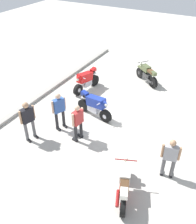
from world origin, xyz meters
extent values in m
plane|color=#B7B2A8|center=(0.00, 0.00, 0.00)|extent=(40.00, 40.00, 0.00)
cube|color=#9C978F|center=(0.00, 4.60, 0.07)|extent=(14.00, 0.30, 0.15)
cylinder|color=black|center=(0.61, 2.98, 0.30)|extent=(0.62, 0.25, 0.60)
cylinder|color=black|center=(1.95, 2.78, 0.30)|extent=(0.63, 0.31, 0.60)
cylinder|color=silver|center=(0.61, 2.98, 0.30)|extent=(0.23, 0.21, 0.21)
cylinder|color=silver|center=(1.95, 2.78, 0.30)|extent=(0.23, 0.21, 0.21)
cube|color=silver|center=(1.33, 2.87, 0.40)|extent=(0.60, 0.36, 0.32)
cube|color=red|center=(1.18, 2.90, 0.80)|extent=(1.03, 0.50, 0.57)
cone|color=red|center=(0.67, 2.97, 0.95)|extent=(0.40, 0.39, 0.39)
cube|color=black|center=(1.58, 2.84, 0.87)|extent=(0.63, 0.35, 0.12)
cube|color=red|center=(1.88, 2.79, 0.95)|extent=(0.38, 0.27, 0.23)
cylinder|color=silver|center=(1.84, 2.88, 0.77)|extent=(0.40, 0.15, 0.17)
cylinder|color=silver|center=(1.81, 2.72, 0.77)|extent=(0.40, 0.15, 0.17)
cylinder|color=silver|center=(0.81, 2.95, 0.97)|extent=(0.14, 0.70, 0.04)
sphere|color=silver|center=(0.59, 2.98, 0.90)|extent=(0.16, 0.16, 0.16)
cylinder|color=black|center=(-0.79, 0.65, 0.30)|extent=(0.30, 0.62, 0.60)
cylinder|color=black|center=(-0.47, 1.96, 0.30)|extent=(0.36, 0.64, 0.60)
cylinder|color=silver|center=(-0.79, 0.65, 0.30)|extent=(0.22, 0.25, 0.21)
cylinder|color=silver|center=(-0.47, 1.96, 0.30)|extent=(0.22, 0.25, 0.21)
cube|color=silver|center=(-0.62, 1.35, 0.40)|extent=(0.40, 0.61, 0.32)
cube|color=navy|center=(-0.65, 1.21, 0.80)|extent=(0.58, 1.04, 0.57)
cone|color=navy|center=(-0.77, 0.70, 0.95)|extent=(0.41, 0.42, 0.39)
cube|color=black|center=(-0.56, 1.59, 0.87)|extent=(0.39, 0.64, 0.12)
cube|color=navy|center=(-0.49, 1.89, 0.95)|extent=(0.30, 0.39, 0.23)
cylinder|color=silver|center=(-0.58, 1.86, 0.77)|extent=(0.18, 0.41, 0.17)
cylinder|color=silver|center=(-0.42, 1.82, 0.77)|extent=(0.18, 0.41, 0.17)
cylinder|color=silver|center=(-0.74, 0.84, 0.97)|extent=(0.69, 0.20, 0.04)
sphere|color=silver|center=(-0.79, 0.62, 0.90)|extent=(0.16, 0.16, 0.16)
cylinder|color=black|center=(4.08, 0.90, 0.30)|extent=(0.49, 0.57, 0.60)
cylinder|color=black|center=(3.27, -0.18, 0.30)|extent=(0.49, 0.57, 0.60)
cylinder|color=#333333|center=(4.08, 0.90, 0.30)|extent=(0.27, 0.28, 0.21)
cylinder|color=#333333|center=(3.27, -0.18, 0.30)|extent=(0.27, 0.28, 0.21)
cube|color=#333333|center=(3.65, 0.32, 0.40)|extent=(0.56, 0.62, 0.32)
cube|color=#515B38|center=(3.77, 0.48, 0.80)|extent=(0.59, 0.64, 0.30)
cube|color=#515B38|center=(4.08, 0.90, 0.63)|extent=(0.39, 0.45, 0.08)
cube|color=brown|center=(3.49, 0.12, 0.82)|extent=(0.57, 0.63, 0.12)
cube|color=#515B38|center=(3.31, -0.12, 0.80)|extent=(0.37, 0.39, 0.18)
cylinder|color=#333333|center=(3.27, 0.10, 0.35)|extent=(0.42, 0.51, 0.16)
cylinder|color=#333333|center=(3.97, 0.74, 1.05)|extent=(0.58, 0.45, 0.04)
sphere|color=silver|center=(4.10, 0.92, 0.85)|extent=(0.16, 0.16, 0.16)
cylinder|color=black|center=(-3.35, -1.41, 0.30)|extent=(0.62, 0.37, 0.60)
cylinder|color=black|center=(-4.61, -1.90, 0.30)|extent=(0.62, 0.37, 0.60)
cylinder|color=maroon|center=(-3.35, -1.41, 0.30)|extent=(0.26, 0.24, 0.21)
cylinder|color=maroon|center=(-4.61, -1.90, 0.30)|extent=(0.26, 0.24, 0.21)
cube|color=maroon|center=(-4.03, -1.68, 0.40)|extent=(0.62, 0.46, 0.32)
cube|color=white|center=(-3.84, -1.60, 0.80)|extent=(0.64, 0.50, 0.30)
cube|color=white|center=(-3.35, -1.41, 0.63)|extent=(0.47, 0.31, 0.08)
cube|color=#4C331E|center=(-4.26, -1.77, 0.82)|extent=(0.65, 0.46, 0.12)
cube|color=white|center=(-4.54, -1.88, 0.80)|extent=(0.38, 0.32, 0.18)
cylinder|color=maroon|center=(-4.46, -1.66, 0.35)|extent=(0.56, 0.30, 0.16)
cylinder|color=maroon|center=(-3.54, -1.48, 1.05)|extent=(0.29, 0.67, 0.04)
sphere|color=silver|center=(-3.33, -1.40, 0.85)|extent=(0.16, 0.16, 0.16)
cylinder|color=#262628|center=(-2.22, 1.03, 0.41)|extent=(0.15, 0.15, 0.81)
cube|color=black|center=(-2.21, 1.08, 0.04)|extent=(0.13, 0.27, 0.08)
cylinder|color=#262628|center=(-2.54, 1.07, 0.41)|extent=(0.15, 0.15, 0.81)
cube|color=black|center=(-2.53, 1.13, 0.04)|extent=(0.13, 0.27, 0.08)
cube|color=#B23333|center=(-2.38, 1.05, 1.10)|extent=(0.48, 0.28, 0.57)
cylinder|color=#D8AD8C|center=(-2.11, 1.01, 1.12)|extent=(0.10, 0.10, 0.54)
cylinder|color=#D8AD8C|center=(-2.65, 1.08, 1.12)|extent=(0.10, 0.10, 0.54)
sphere|color=#D8AD8C|center=(-2.38, 1.05, 1.53)|extent=(0.22, 0.22, 0.22)
cylinder|color=#59595B|center=(-2.52, -2.78, 0.40)|extent=(0.15, 0.15, 0.79)
cube|color=black|center=(-2.46, -2.77, 0.04)|extent=(0.28, 0.15, 0.08)
cylinder|color=#59595B|center=(-2.59, -2.48, 0.40)|extent=(0.15, 0.15, 0.79)
cube|color=black|center=(-2.53, -2.46, 0.04)|extent=(0.28, 0.15, 0.08)
cube|color=#99999E|center=(-2.56, -2.63, 1.07)|extent=(0.31, 0.48, 0.56)
cylinder|color=tan|center=(-2.50, -2.89, 1.09)|extent=(0.11, 0.11, 0.53)
cylinder|color=tan|center=(-2.61, -2.37, 1.09)|extent=(0.11, 0.11, 0.53)
sphere|color=tan|center=(-2.56, -2.63, 1.49)|extent=(0.21, 0.21, 0.21)
cylinder|color=#59595B|center=(-3.44, 2.82, 0.43)|extent=(0.16, 0.16, 0.86)
cube|color=black|center=(-3.45, 2.77, 0.04)|extent=(0.17, 0.28, 0.08)
cylinder|color=#59595B|center=(-3.11, 2.73, 0.43)|extent=(0.16, 0.16, 0.86)
cube|color=black|center=(-3.13, 2.67, 0.04)|extent=(0.17, 0.28, 0.08)
cube|color=black|center=(-3.27, 2.78, 1.17)|extent=(0.53, 0.35, 0.61)
cylinder|color=tan|center=(-3.55, 2.86, 1.18)|extent=(0.11, 0.11, 0.57)
cylinder|color=tan|center=(-3.00, 2.70, 1.18)|extent=(0.11, 0.11, 0.57)
sphere|color=tan|center=(-3.27, 2.78, 1.62)|extent=(0.23, 0.23, 0.23)
cylinder|color=#262628|center=(-2.25, 2.21, 0.42)|extent=(0.17, 0.17, 0.84)
cube|color=black|center=(-2.27, 2.16, 0.04)|extent=(0.19, 0.28, 0.08)
cylinder|color=#262628|center=(-1.94, 2.08, 0.42)|extent=(0.17, 0.17, 0.84)
cube|color=black|center=(-1.97, 2.03, 0.04)|extent=(0.19, 0.28, 0.08)
cube|color=#3359A5|center=(-2.10, 2.15, 1.14)|extent=(0.52, 0.39, 0.60)
cylinder|color=#D8AD8C|center=(-2.36, 2.26, 1.16)|extent=(0.12, 0.12, 0.56)
cylinder|color=#D8AD8C|center=(-1.84, 2.04, 1.16)|extent=(0.12, 0.12, 0.56)
sphere|color=#D8AD8C|center=(-2.10, 2.15, 1.58)|extent=(0.23, 0.23, 0.23)
camera|label=1|loc=(-8.96, -3.46, 6.79)|focal=40.72mm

